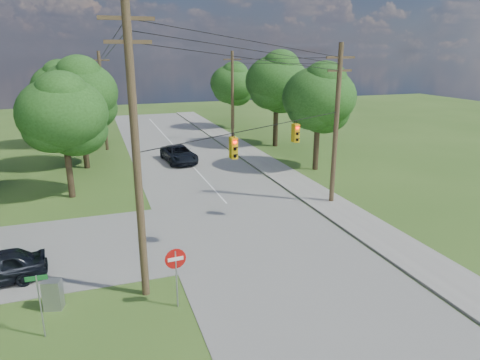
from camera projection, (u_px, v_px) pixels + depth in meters
name	position (u px, v px, depth m)	size (l,w,h in m)	color
ground	(250.00, 280.00, 19.41)	(140.00, 140.00, 0.00)	#36581D
main_road	(253.00, 232.00, 24.55)	(10.00, 100.00, 0.03)	gray
sidewalk_east	(353.00, 217.00, 26.62)	(2.60, 100.00, 0.12)	#9C9A92
pole_sw	(136.00, 152.00, 16.54)	(2.00, 0.32, 12.00)	brown
pole_ne	(336.00, 123.00, 27.83)	(2.00, 0.32, 10.50)	brown
pole_north_e	(232.00, 96.00, 47.85)	(2.00, 0.32, 10.00)	brown
pole_north_w	(103.00, 101.00, 43.54)	(2.00, 0.32, 10.00)	brown
power_lines	(211.00, 64.00, 27.68)	(13.93, 29.62, 4.93)	black
traffic_signals	(267.00, 139.00, 22.62)	(4.91, 3.27, 1.05)	gold
tree_w_near	(63.00, 114.00, 28.80)	(6.00, 6.00, 8.40)	#403220
tree_w_mid	(79.00, 93.00, 36.16)	(6.40, 6.40, 9.22)	#403220
tree_w_far	(61.00, 88.00, 44.69)	(6.00, 6.00, 8.73)	#403220
tree_e_near	(319.00, 97.00, 35.81)	(6.20, 6.20, 8.81)	#403220
tree_e_mid	(277.00, 81.00, 44.83)	(6.60, 6.60, 9.64)	#403220
tree_e_far	(232.00, 83.00, 55.67)	(5.80, 5.80, 8.32)	#403220
car_main_north	(179.00, 154.00, 39.77)	(2.50, 5.43, 1.51)	black
control_cabinet	(53.00, 295.00, 17.12)	(0.70, 0.50, 1.26)	gray
do_not_enter_sign	(176.00, 265.00, 16.89)	(0.86, 0.11, 2.58)	gray
street_name_sign	(39.00, 298.00, 15.13)	(0.75, 0.07, 2.48)	gray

